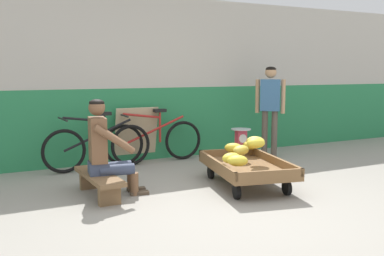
{
  "coord_description": "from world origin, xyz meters",
  "views": [
    {
      "loc": [
        -2.39,
        -3.84,
        1.46
      ],
      "look_at": [
        0.08,
        1.05,
        0.75
      ],
      "focal_mm": 41.36,
      "sensor_mm": 36.0,
      "label": 1
    }
  ],
  "objects_px": {
    "low_bench": "(99,180)",
    "plastic_crate": "(241,157)",
    "bicycle_far_left": "(154,141)",
    "weighing_scale": "(241,138)",
    "vendor_seated": "(106,148)",
    "banana_cart": "(246,168)",
    "customer_adult": "(270,102)",
    "sign_board": "(136,135)",
    "bicycle_near_left": "(98,146)"
  },
  "relations": [
    {
      "from": "low_bench",
      "to": "plastic_crate",
      "type": "bearing_deg",
      "value": 14.0
    },
    {
      "from": "low_bench",
      "to": "plastic_crate",
      "type": "height_order",
      "value": "plastic_crate"
    },
    {
      "from": "low_bench",
      "to": "bicycle_far_left",
      "type": "relative_size",
      "value": 0.67
    },
    {
      "from": "weighing_scale",
      "to": "bicycle_far_left",
      "type": "bearing_deg",
      "value": 137.63
    },
    {
      "from": "vendor_seated",
      "to": "weighing_scale",
      "type": "height_order",
      "value": "vendor_seated"
    },
    {
      "from": "banana_cart",
      "to": "plastic_crate",
      "type": "relative_size",
      "value": 4.4
    },
    {
      "from": "banana_cart",
      "to": "low_bench",
      "type": "xyz_separation_m",
      "value": [
        -1.79,
        0.39,
        -0.04
      ]
    },
    {
      "from": "vendor_seated",
      "to": "plastic_crate",
      "type": "xyz_separation_m",
      "value": [
        2.26,
        0.6,
        -0.42
      ]
    },
    {
      "from": "low_bench",
      "to": "customer_adult",
      "type": "relative_size",
      "value": 0.72
    },
    {
      "from": "banana_cart",
      "to": "sign_board",
      "type": "height_order",
      "value": "sign_board"
    },
    {
      "from": "plastic_crate",
      "to": "sign_board",
      "type": "xyz_separation_m",
      "value": [
        -1.27,
        1.12,
        0.29
      ]
    },
    {
      "from": "sign_board",
      "to": "customer_adult",
      "type": "xyz_separation_m",
      "value": [
        2.1,
        -0.72,
        0.51
      ]
    },
    {
      "from": "weighing_scale",
      "to": "customer_adult",
      "type": "height_order",
      "value": "customer_adult"
    },
    {
      "from": "vendor_seated",
      "to": "plastic_crate",
      "type": "height_order",
      "value": "vendor_seated"
    },
    {
      "from": "low_bench",
      "to": "vendor_seated",
      "type": "xyz_separation_m",
      "value": [
        0.09,
        -0.01,
        0.37
      ]
    },
    {
      "from": "banana_cart",
      "to": "low_bench",
      "type": "height_order",
      "value": "banana_cart"
    },
    {
      "from": "plastic_crate",
      "to": "bicycle_near_left",
      "type": "xyz_separation_m",
      "value": [
        -1.97,
        0.83,
        0.2
      ]
    },
    {
      "from": "banana_cart",
      "to": "vendor_seated",
      "type": "height_order",
      "value": "vendor_seated"
    },
    {
      "from": "plastic_crate",
      "to": "customer_adult",
      "type": "relative_size",
      "value": 0.24
    },
    {
      "from": "sign_board",
      "to": "customer_adult",
      "type": "distance_m",
      "value": 2.28
    },
    {
      "from": "customer_adult",
      "to": "plastic_crate",
      "type": "bearing_deg",
      "value": -154.41
    },
    {
      "from": "banana_cart",
      "to": "low_bench",
      "type": "relative_size",
      "value": 1.43
    },
    {
      "from": "banana_cart",
      "to": "vendor_seated",
      "type": "distance_m",
      "value": 1.78
    },
    {
      "from": "vendor_seated",
      "to": "customer_adult",
      "type": "bearing_deg",
      "value": 17.83
    },
    {
      "from": "low_bench",
      "to": "plastic_crate",
      "type": "relative_size",
      "value": 3.08
    },
    {
      "from": "bicycle_near_left",
      "to": "banana_cart",
      "type": "bearing_deg",
      "value": -51.84
    },
    {
      "from": "sign_board",
      "to": "customer_adult",
      "type": "height_order",
      "value": "customer_adult"
    },
    {
      "from": "banana_cart",
      "to": "plastic_crate",
      "type": "height_order",
      "value": "banana_cart"
    },
    {
      "from": "banana_cart",
      "to": "weighing_scale",
      "type": "relative_size",
      "value": 5.28
    },
    {
      "from": "bicycle_far_left",
      "to": "sign_board",
      "type": "bearing_deg",
      "value": 143.46
    },
    {
      "from": "banana_cart",
      "to": "bicycle_near_left",
      "type": "relative_size",
      "value": 0.95
    },
    {
      "from": "bicycle_near_left",
      "to": "customer_adult",
      "type": "xyz_separation_m",
      "value": [
        2.8,
        -0.43,
        0.6
      ]
    },
    {
      "from": "low_bench",
      "to": "bicycle_near_left",
      "type": "distance_m",
      "value": 1.47
    },
    {
      "from": "vendor_seated",
      "to": "bicycle_far_left",
      "type": "relative_size",
      "value": 0.69
    },
    {
      "from": "low_bench",
      "to": "bicycle_near_left",
      "type": "height_order",
      "value": "bicycle_near_left"
    },
    {
      "from": "banana_cart",
      "to": "bicycle_near_left",
      "type": "height_order",
      "value": "bicycle_near_left"
    },
    {
      "from": "banana_cart",
      "to": "bicycle_near_left",
      "type": "xyz_separation_m",
      "value": [
        -1.42,
        1.81,
        0.11
      ]
    },
    {
      "from": "weighing_scale",
      "to": "plastic_crate",
      "type": "bearing_deg",
      "value": 90.0
    },
    {
      "from": "weighing_scale",
      "to": "customer_adult",
      "type": "bearing_deg",
      "value": 25.65
    },
    {
      "from": "banana_cart",
      "to": "customer_adult",
      "type": "xyz_separation_m",
      "value": [
        1.38,
        1.37,
        0.71
      ]
    },
    {
      "from": "banana_cart",
      "to": "bicycle_near_left",
      "type": "bearing_deg",
      "value": 128.16
    },
    {
      "from": "bicycle_near_left",
      "to": "sign_board",
      "type": "xyz_separation_m",
      "value": [
        0.7,
        0.29,
        0.09
      ]
    },
    {
      "from": "low_bench",
      "to": "customer_adult",
      "type": "distance_m",
      "value": 3.4
    },
    {
      "from": "bicycle_near_left",
      "to": "sign_board",
      "type": "distance_m",
      "value": 0.76
    },
    {
      "from": "banana_cart",
      "to": "customer_adult",
      "type": "relative_size",
      "value": 1.04
    },
    {
      "from": "plastic_crate",
      "to": "bicycle_near_left",
      "type": "distance_m",
      "value": 2.15
    },
    {
      "from": "weighing_scale",
      "to": "bicycle_far_left",
      "type": "relative_size",
      "value": 0.18
    },
    {
      "from": "vendor_seated",
      "to": "weighing_scale",
      "type": "xyz_separation_m",
      "value": [
        2.26,
        0.59,
        -0.11
      ]
    },
    {
      "from": "vendor_seated",
      "to": "bicycle_far_left",
      "type": "bearing_deg",
      "value": 51.55
    },
    {
      "from": "banana_cart",
      "to": "weighing_scale",
      "type": "xyz_separation_m",
      "value": [
        0.55,
        0.98,
        0.21
      ]
    }
  ]
}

